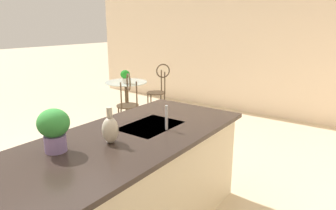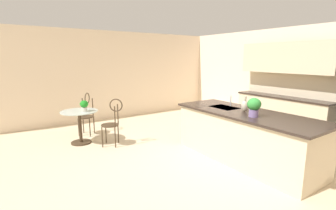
{
  "view_description": "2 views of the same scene",
  "coord_description": "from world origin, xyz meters",
  "px_view_note": "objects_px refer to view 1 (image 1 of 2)",
  "views": [
    {
      "loc": [
        1.78,
        2.51,
        1.83
      ],
      "look_at": [
        -1.18,
        0.38,
        0.83
      ],
      "focal_mm": 32.23,
      "sensor_mm": 36.0,
      "label": 1
    },
    {
      "loc": [
        3.15,
        -2.81,
        1.9
      ],
      "look_at": [
        -0.8,
        -0.14,
        0.98
      ],
      "focal_mm": 26.35,
      "sensor_mm": 36.0,
      "label": 2
    }
  ],
  "objects_px": {
    "bistro_table": "(127,97)",
    "chair_near_window": "(128,100)",
    "chair_by_island": "(159,87)",
    "potted_plant_counter_near": "(54,127)",
    "vase_on_counter": "(110,129)",
    "potted_plant_on_table": "(125,76)"
  },
  "relations": [
    {
      "from": "chair_near_window",
      "to": "potted_plant_counter_near",
      "type": "relative_size",
      "value": 3.23
    },
    {
      "from": "potted_plant_on_table",
      "to": "vase_on_counter",
      "type": "xyz_separation_m",
      "value": [
        2.5,
        2.23,
        0.15
      ]
    },
    {
      "from": "bistro_table",
      "to": "vase_on_counter",
      "type": "height_order",
      "value": "vase_on_counter"
    },
    {
      "from": "potted_plant_counter_near",
      "to": "chair_near_window",
      "type": "bearing_deg",
      "value": -147.11
    },
    {
      "from": "chair_by_island",
      "to": "potted_plant_counter_near",
      "type": "height_order",
      "value": "potted_plant_counter_near"
    },
    {
      "from": "potted_plant_on_table",
      "to": "potted_plant_counter_near",
      "type": "distance_m",
      "value": 3.51
    },
    {
      "from": "bistro_table",
      "to": "chair_near_window",
      "type": "relative_size",
      "value": 0.77
    },
    {
      "from": "chair_by_island",
      "to": "potted_plant_counter_near",
      "type": "distance_m",
      "value": 4.02
    },
    {
      "from": "chair_near_window",
      "to": "chair_by_island",
      "type": "xyz_separation_m",
      "value": [
        -1.14,
        -0.23,
        0.0
      ]
    },
    {
      "from": "chair_near_window",
      "to": "potted_plant_on_table",
      "type": "xyz_separation_m",
      "value": [
        -0.43,
        -0.46,
        0.31
      ]
    },
    {
      "from": "chair_near_window",
      "to": "chair_by_island",
      "type": "height_order",
      "value": "same"
    },
    {
      "from": "potted_plant_counter_near",
      "to": "vase_on_counter",
      "type": "distance_m",
      "value": 0.41
    },
    {
      "from": "chair_by_island",
      "to": "potted_plant_counter_near",
      "type": "xyz_separation_m",
      "value": [
        3.56,
        1.79,
        0.53
      ]
    },
    {
      "from": "potted_plant_on_table",
      "to": "potted_plant_counter_near",
      "type": "xyz_separation_m",
      "value": [
        2.85,
        2.03,
        0.22
      ]
    },
    {
      "from": "bistro_table",
      "to": "potted_plant_counter_near",
      "type": "distance_m",
      "value": 3.7
    },
    {
      "from": "potted_plant_counter_near",
      "to": "vase_on_counter",
      "type": "xyz_separation_m",
      "value": [
        -0.35,
        0.2,
        -0.07
      ]
    },
    {
      "from": "bistro_table",
      "to": "vase_on_counter",
      "type": "relative_size",
      "value": 2.78
    },
    {
      "from": "chair_by_island",
      "to": "vase_on_counter",
      "type": "relative_size",
      "value": 3.62
    },
    {
      "from": "chair_near_window",
      "to": "chair_by_island",
      "type": "bearing_deg",
      "value": -168.71
    },
    {
      "from": "potted_plant_counter_near",
      "to": "chair_by_island",
      "type": "bearing_deg",
      "value": -153.29
    },
    {
      "from": "chair_by_island",
      "to": "potted_plant_counter_near",
      "type": "relative_size",
      "value": 3.23
    },
    {
      "from": "bistro_table",
      "to": "chair_near_window",
      "type": "bearing_deg",
      "value": 45.46
    }
  ]
}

